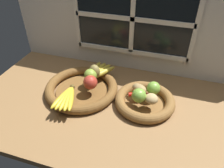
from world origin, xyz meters
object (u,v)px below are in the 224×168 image
banana_bunch_front (66,98)px  chili_pepper (142,94)px  potato_oblong (139,89)px  banana_bunch_back (99,71)px  fruit_bowl_right (145,101)px  pear_brown (95,71)px  potato_small (151,99)px  apple_red_right (90,82)px  lime_near (139,95)px  apple_green_back (90,75)px  lime_far (153,88)px  fruit_bowl_left (82,88)px

banana_bunch_front → chili_pepper: (33.09, 13.79, -0.34)cm
chili_pepper → potato_oblong: bearing=110.6°
chili_pepper → banana_bunch_back: bearing=133.9°
fruit_bowl_right → potato_oblong: potato_oblong is taller
fruit_bowl_right → pear_brown: 30.46cm
banana_bunch_back → potato_small: potato_small is taller
apple_red_right → lime_near: (24.85, -2.50, -0.18)cm
lime_near → chili_pepper: 5.15cm
banana_bunch_back → chili_pepper: size_ratio=1.40×
apple_green_back → banana_bunch_front: bearing=-105.4°
apple_green_back → chili_pepper: 28.56cm
chili_pepper → potato_small: bearing=-61.6°
apple_green_back → lime_near: (27.23, -8.54, 0.00)cm
lime_far → banana_bunch_back: bearing=165.0°
apple_green_back → potato_small: apple_green_back is taller
apple_red_right → banana_bunch_front: 14.02cm
potato_oblong → banana_bunch_back: bearing=159.0°
banana_bunch_back → apple_red_right: bearing=-87.7°
chili_pepper → fruit_bowl_left: bearing=158.6°
potato_oblong → potato_small: potato_small is taller
apple_red_right → banana_bunch_back: (-0.54, 13.43, -2.12)cm
lime_far → chili_pepper: bearing=-145.6°
apple_green_back → chili_pepper: (28.18, -4.03, -2.28)cm
banana_bunch_back → lime_near: lime_near is taller
fruit_bowl_right → apple_red_right: size_ratio=4.10×
fruit_bowl_right → chili_pepper: 4.03cm
banana_bunch_back → lime_near: 30.04cm
apple_green_back → potato_small: size_ratio=1.08×
apple_green_back → lime_far: size_ratio=1.04×
apple_green_back → chili_pepper: apple_green_back is taller
banana_bunch_front → banana_bunch_back: size_ratio=0.99×
lime_near → potato_small: bearing=6.7°
potato_small → potato_oblong: bearing=138.6°
apple_green_back → lime_far: bearing=-1.6°
chili_pepper → apple_red_right: bearing=161.8°
pear_brown → lime_near: bearing=-24.1°
apple_red_right → potato_small: bearing=-3.4°
fruit_bowl_right → apple_red_right: apple_red_right is taller
apple_green_back → apple_red_right: apple_red_right is taller
potato_small → apple_green_back: bearing=166.6°
banana_bunch_back → pear_brown: bearing=-100.3°
banana_bunch_back → fruit_bowl_left: bearing=-113.6°
potato_oblong → lime_far: (6.53, 1.06, 1.09)cm
pear_brown → potato_small: size_ratio=1.24×
potato_oblong → lime_near: 6.77cm
lime_far → fruit_bowl_right: bearing=-127.9°
potato_oblong → chili_pepper: 3.04cm
banana_bunch_back → lime_far: size_ratio=2.89×
pear_brown → banana_bunch_back: bearing=79.7°
fruit_bowl_left → banana_bunch_back: (5.29, 12.11, 3.99)cm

